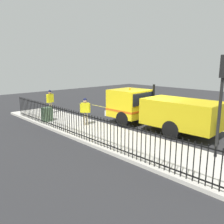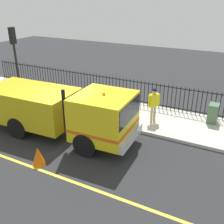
{
  "view_description": "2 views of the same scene",
  "coord_description": "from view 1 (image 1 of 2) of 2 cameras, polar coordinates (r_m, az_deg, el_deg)",
  "views": [
    {
      "loc": [
        11.07,
        8.03,
        3.86
      ],
      "look_at": [
        2.12,
        -1.44,
        1.13
      ],
      "focal_mm": 37.41,
      "sensor_mm": 36.0,
      "label": 1
    },
    {
      "loc": [
        -8.16,
        -6.57,
        5.71
      ],
      "look_at": [
        1.17,
        -1.76,
        0.97
      ],
      "focal_mm": 41.95,
      "sensor_mm": 36.0,
      "label": 2
    }
  ],
  "objects": [
    {
      "name": "worker_standing",
      "position": [
        14.19,
        -6.57,
        0.82
      ],
      "size": [
        0.51,
        0.45,
        1.67
      ],
      "rotation": [
        0.0,
        0.0,
        2.49
      ],
      "color": "yellow",
      "rests_on": "sidewalk_slab"
    },
    {
      "name": "work_truck",
      "position": [
        14.09,
        10.15,
        1.06
      ],
      "size": [
        2.51,
        7.03,
        2.55
      ],
      "rotation": [
        0.0,
        0.0,
        3.18
      ],
      "color": "yellow",
      "rests_on": "ground"
    },
    {
      "name": "iron_fence",
      "position": [
        10.83,
        -3.83,
        -4.45
      ],
      "size": [
        0.04,
        17.34,
        1.35
      ],
      "color": "black",
      "rests_on": "sidewalk_slab"
    },
    {
      "name": "traffic_light_near",
      "position": [
        9.88,
        25.28,
        5.73
      ],
      "size": [
        0.32,
        0.24,
        4.03
      ],
      "rotation": [
        0.0,
        0.0,
        3.25
      ],
      "color": "black",
      "rests_on": "sidewalk_slab"
    },
    {
      "name": "ground_plane",
      "position": [
        14.21,
        10.26,
        -4.13
      ],
      "size": [
        44.78,
        44.78,
        0.0
      ],
      "primitive_type": "plane",
      "color": "#2B2B2D",
      "rests_on": "ground"
    },
    {
      "name": "sidewalk_slab",
      "position": [
        11.92,
        1.27,
        -6.7
      ],
      "size": [
        3.08,
        20.35,
        0.15
      ],
      "primitive_type": "cube",
      "color": "beige",
      "rests_on": "ground"
    },
    {
      "name": "pedestrian_distant",
      "position": [
        18.14,
        -14.88,
        3.08
      ],
      "size": [
        0.64,
        0.29,
        1.77
      ],
      "rotation": [
        0.0,
        0.0,
        3.27
      ],
      "color": "yellow",
      "rests_on": "sidewalk_slab"
    },
    {
      "name": "utility_cabinet",
      "position": [
        15.77,
        -15.64,
        -0.54
      ],
      "size": [
        0.62,
        0.43,
        0.91
      ],
      "primitive_type": "cube",
      "color": "#4C6B4C",
      "rests_on": "sidewalk_slab"
    },
    {
      "name": "traffic_cone",
      "position": [
        16.26,
        13.61,
        -0.97
      ],
      "size": [
        0.5,
        0.5,
        0.71
      ],
      "primitive_type": "cone",
      "color": "orange",
      "rests_on": "ground"
    },
    {
      "name": "lane_marking",
      "position": [
        16.28,
        15.61,
        -2.33
      ],
      "size": [
        0.12,
        18.32,
        0.01
      ],
      "primitive_type": "cube",
      "color": "yellow",
      "rests_on": "ground"
    }
  ]
}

